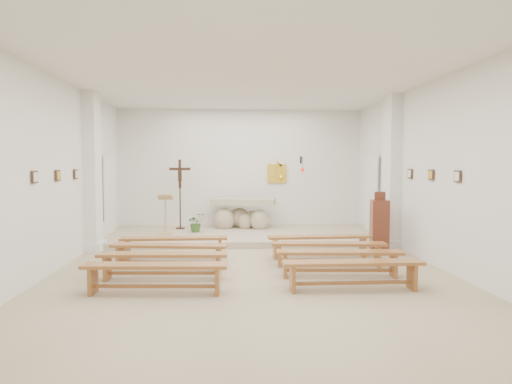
{
  "coord_description": "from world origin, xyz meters",
  "views": [
    {
      "loc": [
        -0.43,
        -8.25,
        1.92
      ],
      "look_at": [
        0.21,
        1.6,
        1.32
      ],
      "focal_mm": 32.0,
      "sensor_mm": 36.0,
      "label": 1
    }
  ],
  "objects": [
    {
      "name": "ground",
      "position": [
        0.0,
        0.0,
        0.0
      ],
      "size": [
        7.0,
        10.0,
        0.0
      ],
      "primitive_type": "cube",
      "color": "#C7B48F",
      "rests_on": "ground"
    },
    {
      "name": "wall_left",
      "position": [
        -3.49,
        0.0,
        1.75
      ],
      "size": [
        0.02,
        10.0,
        3.5
      ],
      "primitive_type": "cube",
      "color": "silver",
      "rests_on": "ground"
    },
    {
      "name": "donation_pedestal",
      "position": [
        2.86,
        1.32,
        0.59
      ],
      "size": [
        0.39,
        0.39,
        1.33
      ],
      "rotation": [
        0.0,
        0.0,
        -0.11
      ],
      "color": "brown",
      "rests_on": "ground"
    },
    {
      "name": "bench_left_second",
      "position": [
        -1.49,
        0.14,
        0.34
      ],
      "size": [
        2.17,
        0.63,
        0.45
      ],
      "rotation": [
        0.0,
        0.0,
        -0.14
      ],
      "color": "brown",
      "rests_on": "ground"
    },
    {
      "name": "ceiling",
      "position": [
        0.0,
        0.0,
        3.49
      ],
      "size": [
        7.0,
        10.0,
        0.02
      ],
      "primitive_type": "cube",
      "color": "silver",
      "rests_on": "wall_back"
    },
    {
      "name": "bench_right_third",
      "position": [
        1.49,
        -0.69,
        0.34
      ],
      "size": [
        2.16,
        0.49,
        0.45
      ],
      "rotation": [
        0.0,
        0.0,
        -0.07
      ],
      "color": "brown",
      "rests_on": "ground"
    },
    {
      "name": "station_frame_right_mid",
      "position": [
        3.47,
        0.2,
        1.72
      ],
      "size": [
        0.03,
        0.2,
        0.2
      ],
      "primitive_type": "cube",
      "color": "#40291C",
      "rests_on": "wall_right"
    },
    {
      "name": "potted_plant",
      "position": [
        -1.23,
        3.68,
        0.4
      ],
      "size": [
        0.57,
        0.54,
        0.49
      ],
      "primitive_type": "imported",
      "rotation": [
        0.0,
        0.0,
        0.48
      ],
      "color": "#345C24",
      "rests_on": "sanctuary_platform"
    },
    {
      "name": "wall_back",
      "position": [
        0.0,
        4.99,
        1.75
      ],
      "size": [
        7.0,
        0.02,
        3.5
      ],
      "primitive_type": "cube",
      "color": "silver",
      "rests_on": "ground"
    },
    {
      "name": "radiator_left",
      "position": [
        -3.43,
        2.7,
        0.27
      ],
      "size": [
        0.1,
        0.85,
        0.52
      ],
      "primitive_type": "cube",
      "color": "silver",
      "rests_on": "ground"
    },
    {
      "name": "bench_right_second",
      "position": [
        1.49,
        0.14,
        0.34
      ],
      "size": [
        2.16,
        0.52,
        0.45
      ],
      "rotation": [
        0.0,
        0.0,
        -0.09
      ],
      "color": "brown",
      "rests_on": "ground"
    },
    {
      "name": "bench_left_third",
      "position": [
        -1.49,
        -0.69,
        0.34
      ],
      "size": [
        2.16,
        0.47,
        0.45
      ],
      "rotation": [
        0.0,
        0.0,
        -0.06
      ],
      "color": "brown",
      "rests_on": "ground"
    },
    {
      "name": "pilaster_right",
      "position": [
        3.37,
        2.0,
        1.75
      ],
      "size": [
        0.26,
        0.55,
        3.5
      ],
      "primitive_type": "cube",
      "color": "white",
      "rests_on": "ground"
    },
    {
      "name": "sanctuary_lamp",
      "position": [
        1.75,
        4.71,
        1.81
      ],
      "size": [
        0.11,
        0.36,
        0.44
      ],
      "color": "black",
      "rests_on": "wall_back"
    },
    {
      "name": "sanctuary_platform",
      "position": [
        0.0,
        3.5,
        0.07
      ],
      "size": [
        6.98,
        3.0,
        0.15
      ],
      "primitive_type": "cube",
      "color": "tan",
      "rests_on": "ground"
    },
    {
      "name": "wall_right",
      "position": [
        3.49,
        0.0,
        1.75
      ],
      "size": [
        0.02,
        10.0,
        3.5
      ],
      "primitive_type": "cube",
      "color": "silver",
      "rests_on": "ground"
    },
    {
      "name": "gold_wall_relief",
      "position": [
        1.05,
        4.96,
        1.65
      ],
      "size": [
        0.55,
        0.04,
        0.55
      ],
      "primitive_type": "cube",
      "color": "gold",
      "rests_on": "wall_back"
    },
    {
      "name": "station_frame_left_rear",
      "position": [
        -3.47,
        1.2,
        1.72
      ],
      "size": [
        0.03,
        0.2,
        0.2
      ],
      "primitive_type": "cube",
      "color": "#40291C",
      "rests_on": "wall_left"
    },
    {
      "name": "station_frame_left_front",
      "position": [
        -3.47,
        -0.8,
        1.72
      ],
      "size": [
        0.03,
        0.2,
        0.2
      ],
      "primitive_type": "cube",
      "color": "#40291C",
      "rests_on": "wall_left"
    },
    {
      "name": "bench_left_fourth",
      "position": [
        -1.49,
        -1.52,
        0.34
      ],
      "size": [
        2.16,
        0.48,
        0.45
      ],
      "rotation": [
        0.0,
        0.0,
        -0.07
      ],
      "color": "brown",
      "rests_on": "ground"
    },
    {
      "name": "station_frame_right_front",
      "position": [
        3.47,
        -0.8,
        1.72
      ],
      "size": [
        0.03,
        0.2,
        0.2
      ],
      "primitive_type": "cube",
      "color": "#40291C",
      "rests_on": "wall_right"
    },
    {
      "name": "lectern",
      "position": [
        -1.98,
        3.39,
        0.66
      ],
      "size": [
        0.38,
        0.32,
        1.04
      ],
      "rotation": [
        0.0,
        0.0,
        -0.02
      ],
      "color": "tan",
      "rests_on": "sanctuary_platform"
    },
    {
      "name": "bench_left_front",
      "position": [
        -1.49,
        0.96,
        0.34
      ],
      "size": [
        2.14,
        0.36,
        0.45
      ],
      "rotation": [
        0.0,
        0.0,
        0.01
      ],
      "color": "brown",
      "rests_on": "ground"
    },
    {
      "name": "pilaster_left",
      "position": [
        -3.37,
        2.0,
        1.75
      ],
      "size": [
        0.26,
        0.55,
        3.5
      ],
      "primitive_type": "cube",
      "color": "white",
      "rests_on": "ground"
    },
    {
      "name": "station_frame_right_rear",
      "position": [
        3.47,
        1.2,
        1.72
      ],
      "size": [
        0.03,
        0.2,
        0.2
      ],
      "primitive_type": "cube",
      "color": "#40291C",
      "rests_on": "wall_right"
    },
    {
      "name": "altar",
      "position": [
        0.03,
        4.36,
        0.5
      ],
      "size": [
        1.83,
        0.98,
        0.9
      ],
      "rotation": [
        0.0,
        0.0,
        -0.18
      ],
      "color": "#C2B394",
      "rests_on": "sanctuary_platform"
    },
    {
      "name": "bench_right_fourth",
      "position": [
        1.49,
        -1.52,
        0.34
      ],
      "size": [
        2.14,
        0.35,
        0.45
      ],
      "rotation": [
        0.0,
        0.0,
        -0.0
      ],
      "color": "brown",
      "rests_on": "ground"
    },
    {
      "name": "station_frame_left_mid",
      "position": [
        -3.47,
        0.2,
        1.72
      ],
      "size": [
        0.03,
        0.2,
        0.2
      ],
      "primitive_type": "cube",
      "color": "#40291C",
      "rests_on": "wall_left"
    },
    {
      "name": "bench_right_front",
      "position": [
        1.49,
        0.96,
        0.34
      ],
      "size": [
        2.15,
        0.41,
        0.45
      ],
      "rotation": [
        0.0,
        0.0,
        0.03
      ],
      "color": "brown",
      "rests_on": "ground"
    },
    {
      "name": "radiator_right",
      "position": [
        3.43,
        2.7,
        0.27
      ],
      "size": [
        0.1,
        0.85,
        0.52
      ],
      "primitive_type": "cube",
      "color": "silver",
      "rests_on": "ground"
    },
    {
      "name": "crucifix_stand",
      "position": [
        -1.69,
        4.29,
        1.25
      ],
      "size": [
        0.57,
        0.25,
        1.9
      ],
      "rotation": [
        0.0,
        0.0,
        0.11
      ],
      "color": "#321A10",
      "rests_on": "sanctuary_platform"
    }
  ]
}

